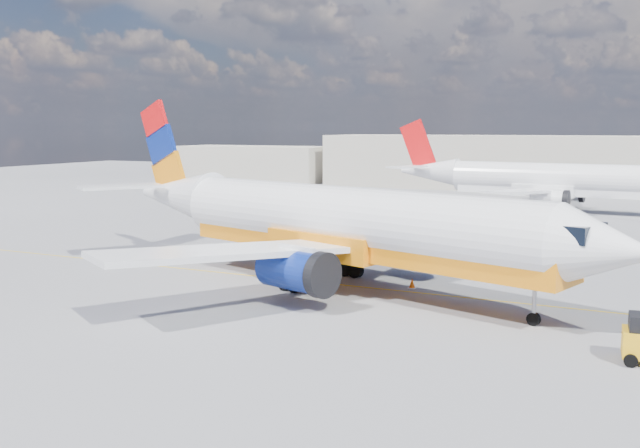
% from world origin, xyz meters
% --- Properties ---
extents(ground, '(240.00, 240.00, 0.00)m').
position_xyz_m(ground, '(0.00, 0.00, 0.00)').
color(ground, '#5E5E63').
rests_on(ground, ground).
extents(taxi_line, '(70.00, 0.15, 0.01)m').
position_xyz_m(taxi_line, '(0.00, 3.00, 0.01)').
color(taxi_line, gold).
rests_on(taxi_line, ground).
extents(terminal_main, '(70.00, 14.00, 8.00)m').
position_xyz_m(terminal_main, '(5.00, 75.00, 4.00)').
color(terminal_main, beige).
rests_on(terminal_main, ground).
extents(terminal_annex, '(26.00, 10.00, 6.00)m').
position_xyz_m(terminal_annex, '(-45.00, 72.00, 3.00)').
color(terminal_annex, beige).
rests_on(terminal_annex, ground).
extents(main_jet, '(37.42, 28.48, 11.33)m').
position_xyz_m(main_jet, '(1.47, 2.47, 3.78)').
color(main_jet, white).
rests_on(main_jet, ground).
extents(second_jet, '(33.80, 26.66, 10.24)m').
position_xyz_m(second_jet, '(7.07, 46.88, 3.41)').
color(second_jet, white).
rests_on(second_jet, ground).
extents(traffic_cone, '(0.41, 0.41, 0.58)m').
position_xyz_m(traffic_cone, '(5.69, 3.96, 0.28)').
color(traffic_cone, white).
rests_on(traffic_cone, ground).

